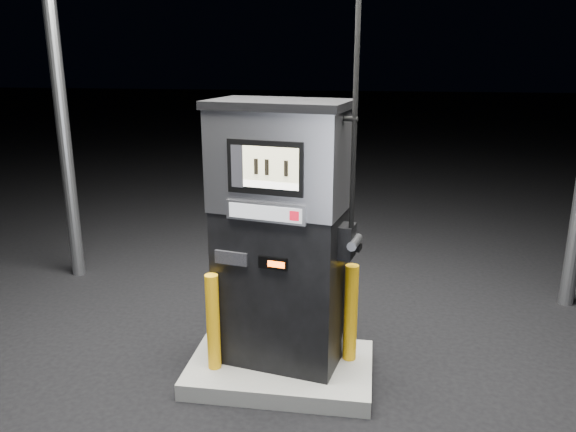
# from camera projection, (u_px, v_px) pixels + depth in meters

# --- Properties ---
(ground) EXTENTS (80.00, 80.00, 0.00)m
(ground) POSITION_uv_depth(u_px,v_px,m) (281.00, 376.00, 5.00)
(ground) COLOR black
(ground) RESTS_ON ground
(pump_island) EXTENTS (1.60, 1.00, 0.15)m
(pump_island) POSITION_uv_depth(u_px,v_px,m) (281.00, 369.00, 4.98)
(pump_island) COLOR gray
(pump_island) RESTS_ON ground
(fuel_dispenser) EXTENTS (1.30, 0.87, 4.70)m
(fuel_dispenser) POSITION_uv_depth(u_px,v_px,m) (280.00, 233.00, 4.71)
(fuel_dispenser) COLOR black
(fuel_dispenser) RESTS_ON pump_island
(bollard_left) EXTENTS (0.12, 0.12, 0.86)m
(bollard_left) POSITION_uv_depth(u_px,v_px,m) (213.00, 322.00, 4.75)
(bollard_left) COLOR #FFB30E
(bollard_left) RESTS_ON pump_island
(bollard_right) EXTENTS (0.12, 0.12, 0.88)m
(bollard_right) POSITION_uv_depth(u_px,v_px,m) (351.00, 313.00, 4.89)
(bollard_right) COLOR #FFB30E
(bollard_right) RESTS_ON pump_island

